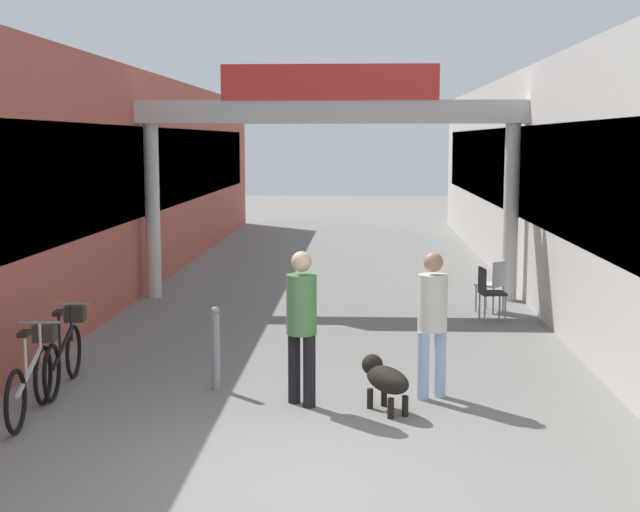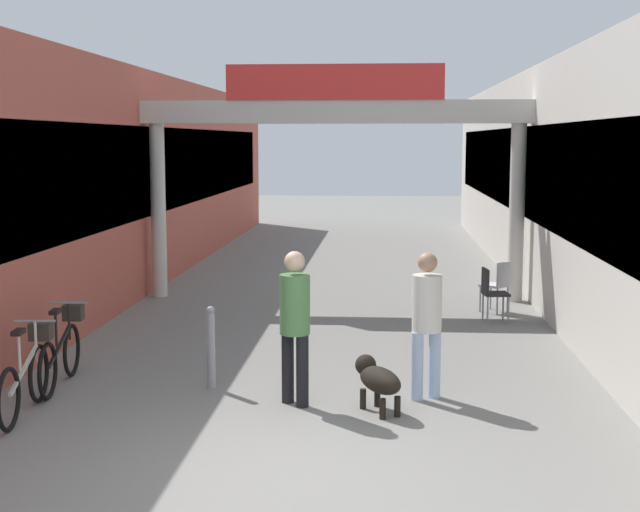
{
  "view_description": "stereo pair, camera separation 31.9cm",
  "coord_description": "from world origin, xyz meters",
  "px_view_note": "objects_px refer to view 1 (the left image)",
  "views": [
    {
      "loc": [
        0.63,
        -7.63,
        2.98
      ],
      "look_at": [
        0.0,
        5.16,
        1.3
      ],
      "focal_mm": 50.0,
      "sensor_mm": 36.0,
      "label": 1
    },
    {
      "loc": [
        0.95,
        -7.61,
        2.98
      ],
      "look_at": [
        0.0,
        5.16,
        1.3
      ],
      "focal_mm": 50.0,
      "sensor_mm": 36.0,
      "label": 2
    }
  ],
  "objects_px": {
    "pedestrian_companion": "(302,317)",
    "dog_on_leash": "(384,378)",
    "pedestrian_with_dog": "(432,315)",
    "cafe_chair_aluminium_farther": "(494,281)",
    "bicycle_black_second": "(65,351)",
    "cafe_chair_black_nearer": "(488,289)",
    "bicycle_silver_nearest": "(33,376)",
    "bollard_post_metal": "(216,347)"
  },
  "relations": [
    {
      "from": "pedestrian_with_dog",
      "to": "dog_on_leash",
      "type": "relative_size",
      "value": 2.09
    },
    {
      "from": "pedestrian_companion",
      "to": "cafe_chair_black_nearer",
      "type": "height_order",
      "value": "pedestrian_companion"
    },
    {
      "from": "pedestrian_companion",
      "to": "bicycle_silver_nearest",
      "type": "height_order",
      "value": "pedestrian_companion"
    },
    {
      "from": "pedestrian_with_dog",
      "to": "bollard_post_metal",
      "type": "relative_size",
      "value": 1.69
    },
    {
      "from": "bollard_post_metal",
      "to": "bicycle_silver_nearest",
      "type": "bearing_deg",
      "value": -148.65
    },
    {
      "from": "cafe_chair_aluminium_farther",
      "to": "bollard_post_metal",
      "type": "bearing_deg",
      "value": -128.54
    },
    {
      "from": "pedestrian_companion",
      "to": "dog_on_leash",
      "type": "relative_size",
      "value": 2.15
    },
    {
      "from": "pedestrian_companion",
      "to": "bicycle_silver_nearest",
      "type": "distance_m",
      "value": 2.99
    },
    {
      "from": "pedestrian_companion",
      "to": "dog_on_leash",
      "type": "xyz_separation_m",
      "value": [
        0.93,
        -0.18,
        -0.64
      ]
    },
    {
      "from": "bicycle_silver_nearest",
      "to": "cafe_chair_aluminium_farther",
      "type": "distance_m",
      "value": 8.5
    },
    {
      "from": "bicycle_black_second",
      "to": "cafe_chair_black_nearer",
      "type": "height_order",
      "value": "bicycle_black_second"
    },
    {
      "from": "bicycle_black_second",
      "to": "cafe_chair_aluminium_farther",
      "type": "relative_size",
      "value": 1.9
    },
    {
      "from": "bicycle_black_second",
      "to": "cafe_chair_aluminium_farther",
      "type": "xyz_separation_m",
      "value": [
        5.87,
        5.03,
        0.1
      ]
    },
    {
      "from": "bicycle_silver_nearest",
      "to": "bollard_post_metal",
      "type": "xyz_separation_m",
      "value": [
        1.82,
        1.11,
        0.07
      ]
    },
    {
      "from": "bicycle_black_second",
      "to": "cafe_chair_black_nearer",
      "type": "distance_m",
      "value": 7.04
    },
    {
      "from": "pedestrian_companion",
      "to": "bollard_post_metal",
      "type": "distance_m",
      "value": 1.32
    },
    {
      "from": "dog_on_leash",
      "to": "cafe_chair_black_nearer",
      "type": "relative_size",
      "value": 0.92
    },
    {
      "from": "dog_on_leash",
      "to": "bollard_post_metal",
      "type": "relative_size",
      "value": 0.81
    },
    {
      "from": "dog_on_leash",
      "to": "bollard_post_metal",
      "type": "xyz_separation_m",
      "value": [
        -2.0,
        0.76,
        0.14
      ]
    },
    {
      "from": "cafe_chair_black_nearer",
      "to": "cafe_chair_aluminium_farther",
      "type": "distance_m",
      "value": 0.86
    },
    {
      "from": "pedestrian_with_dog",
      "to": "cafe_chair_black_nearer",
      "type": "xyz_separation_m",
      "value": [
        1.25,
        4.46,
        -0.44
      ]
    },
    {
      "from": "bicycle_black_second",
      "to": "bicycle_silver_nearest",
      "type": "bearing_deg",
      "value": -88.78
    },
    {
      "from": "cafe_chair_black_nearer",
      "to": "bicycle_black_second",
      "type": "bearing_deg",
      "value": -143.39
    },
    {
      "from": "bicycle_silver_nearest",
      "to": "bicycle_black_second",
      "type": "xyz_separation_m",
      "value": [
        -0.02,
        1.13,
        0.0
      ]
    },
    {
      "from": "bicycle_black_second",
      "to": "cafe_chair_aluminium_farther",
      "type": "bearing_deg",
      "value": 40.61
    },
    {
      "from": "cafe_chair_black_nearer",
      "to": "cafe_chair_aluminium_farther",
      "type": "bearing_deg",
      "value": 75.26
    },
    {
      "from": "bicycle_silver_nearest",
      "to": "bollard_post_metal",
      "type": "height_order",
      "value": "bollard_post_metal"
    },
    {
      "from": "pedestrian_companion",
      "to": "bicycle_silver_nearest",
      "type": "relative_size",
      "value": 1.04
    },
    {
      "from": "pedestrian_companion",
      "to": "dog_on_leash",
      "type": "height_order",
      "value": "pedestrian_companion"
    },
    {
      "from": "bicycle_black_second",
      "to": "dog_on_leash",
      "type": "bearing_deg",
      "value": -11.65
    },
    {
      "from": "pedestrian_with_dog",
      "to": "cafe_chair_aluminium_farther",
      "type": "xyz_separation_m",
      "value": [
        1.47,
        5.3,
        -0.44
      ]
    },
    {
      "from": "pedestrian_with_dog",
      "to": "cafe_chair_aluminium_farther",
      "type": "bearing_deg",
      "value": 74.45
    },
    {
      "from": "cafe_chair_aluminium_farther",
      "to": "bicycle_black_second",
      "type": "bearing_deg",
      "value": -139.39
    },
    {
      "from": "dog_on_leash",
      "to": "bollard_post_metal",
      "type": "height_order",
      "value": "bollard_post_metal"
    },
    {
      "from": "pedestrian_with_dog",
      "to": "cafe_chair_black_nearer",
      "type": "distance_m",
      "value": 4.66
    },
    {
      "from": "pedestrian_with_dog",
      "to": "bicycle_black_second",
      "type": "xyz_separation_m",
      "value": [
        -4.39,
        0.27,
        -0.54
      ]
    },
    {
      "from": "dog_on_leash",
      "to": "cafe_chair_black_nearer",
      "type": "distance_m",
      "value": 5.31
    },
    {
      "from": "bicycle_silver_nearest",
      "to": "pedestrian_with_dog",
      "type": "bearing_deg",
      "value": 11.21
    },
    {
      "from": "pedestrian_with_dog",
      "to": "cafe_chair_black_nearer",
      "type": "height_order",
      "value": "pedestrian_with_dog"
    },
    {
      "from": "bollard_post_metal",
      "to": "cafe_chair_black_nearer",
      "type": "relative_size",
      "value": 1.13
    },
    {
      "from": "pedestrian_with_dog",
      "to": "bicycle_black_second",
      "type": "distance_m",
      "value": 4.44
    },
    {
      "from": "bollard_post_metal",
      "to": "cafe_chair_aluminium_farther",
      "type": "bearing_deg",
      "value": 51.46
    }
  ]
}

